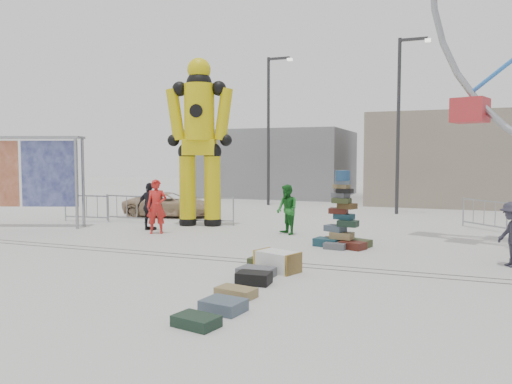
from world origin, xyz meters
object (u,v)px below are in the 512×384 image
at_px(suitcase_tower, 342,226).
at_px(pedestrian_grey, 512,234).
at_px(lamp_post_left, 270,123).
at_px(pedestrian_red, 157,207).
at_px(steamer_trunk, 278,261).
at_px(parked_suv, 169,205).
at_px(pedestrian_black, 150,206).
at_px(banner_scaffold, 20,159).
at_px(barricade_dummy_b, 127,208).
at_px(barricade_dummy_a, 87,208).
at_px(barricade_wheel_back, 484,214).
at_px(pedestrian_green, 287,209).
at_px(barricade_dummy_c, 208,211).
at_px(lamp_post_right, 401,116).
at_px(crash_test_dummy, 200,135).

distance_m(suitcase_tower, pedestrian_grey, 4.48).
xyz_separation_m(lamp_post_left, pedestrian_red, (-0.28, -11.05, -3.55)).
height_order(steamer_trunk, parked_suv, parked_suv).
bearing_deg(pedestrian_black, banner_scaffold, 12.42).
relative_size(banner_scaffold, pedestrian_red, 2.51).
xyz_separation_m(barricade_dummy_b, parked_suv, (0.66, 2.18, -0.01)).
height_order(barricade_dummy_a, barricade_wheel_back, same).
bearing_deg(barricade_wheel_back, pedestrian_green, -102.50).
bearing_deg(barricade_dummy_a, lamp_post_left, 57.16).
relative_size(suitcase_tower, barricade_dummy_c, 1.12).
height_order(barricade_dummy_b, barricade_dummy_c, same).
bearing_deg(lamp_post_right, barricade_dummy_c, -135.18).
bearing_deg(barricade_wheel_back, suitcase_tower, -80.20).
xyz_separation_m(barricade_dummy_a, parked_suv, (2.28, 2.63, -0.01)).
distance_m(lamp_post_left, pedestrian_red, 11.61).
xyz_separation_m(barricade_dummy_b, pedestrian_grey, (13.58, -3.72, 0.23)).
relative_size(lamp_post_right, steamer_trunk, 8.13).
height_order(barricade_dummy_c, parked_suv, barricade_dummy_c).
xyz_separation_m(lamp_post_left, crash_test_dummy, (0.20, -8.73, -1.03)).
height_order(pedestrian_green, pedestrian_grey, pedestrian_green).
bearing_deg(steamer_trunk, lamp_post_right, 103.67).
bearing_deg(lamp_post_right, suitcase_tower, -94.99).
bearing_deg(barricade_dummy_b, barricade_wheel_back, 15.13).
bearing_deg(steamer_trunk, suitcase_tower, 98.67).
height_order(lamp_post_left, suitcase_tower, lamp_post_left).
xyz_separation_m(lamp_post_right, lamp_post_left, (-7.00, 2.00, 0.00)).
relative_size(steamer_trunk, pedestrian_black, 0.57).
bearing_deg(crash_test_dummy, barricade_dummy_c, 25.94).
height_order(lamp_post_right, pedestrian_black, lamp_post_right).
bearing_deg(pedestrian_green, banner_scaffold, -125.22).
xyz_separation_m(steamer_trunk, parked_suv, (-7.84, 8.36, 0.31)).
xyz_separation_m(banner_scaffold, barricade_wheel_back, (16.15, 5.50, -2.00)).
relative_size(crash_test_dummy, barricade_dummy_c, 3.28).
distance_m(lamp_post_right, barricade_wheel_back, 6.54).
distance_m(barricade_dummy_c, pedestrian_red, 2.65).
bearing_deg(parked_suv, lamp_post_left, -32.59).
xyz_separation_m(pedestrian_green, pedestrian_grey, (6.52, -2.88, -0.07)).
relative_size(crash_test_dummy, pedestrian_red, 3.52).
xyz_separation_m(banner_scaffold, pedestrian_grey, (16.33, -0.99, -1.77)).
bearing_deg(barricade_dummy_b, crash_test_dummy, 4.97).
relative_size(barricade_dummy_a, barricade_dummy_b, 1.00).
distance_m(suitcase_tower, pedestrian_black, 7.18).
height_order(steamer_trunk, barricade_wheel_back, barricade_wheel_back).
xyz_separation_m(barricade_dummy_b, pedestrian_black, (2.15, -1.62, 0.31)).
bearing_deg(pedestrian_black, barricade_wheel_back, -159.06).
bearing_deg(barricade_dummy_a, crash_test_dummy, 0.35).
relative_size(steamer_trunk, barricade_dummy_b, 0.49).
bearing_deg(barricade_wheel_back, barricade_dummy_a, -120.06).
bearing_deg(parked_suv, crash_test_dummy, -140.93).
height_order(barricade_wheel_back, pedestrian_black, pedestrian_black).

